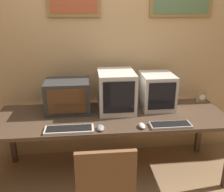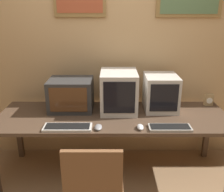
{
  "view_description": "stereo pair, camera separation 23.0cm",
  "coord_description": "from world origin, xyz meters",
  "px_view_note": "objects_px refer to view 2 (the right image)",
  "views": [
    {
      "loc": [
        -0.24,
        -1.45,
        1.76
      ],
      "look_at": [
        0.0,
        0.88,
        0.92
      ],
      "focal_mm": 40.0,
      "sensor_mm": 36.0,
      "label": 1
    },
    {
      "loc": [
        -0.01,
        -1.46,
        1.76
      ],
      "look_at": [
        0.0,
        0.88,
        0.92
      ],
      "focal_mm": 40.0,
      "sensor_mm": 36.0,
      "label": 2
    }
  ],
  "objects_px": {
    "keyboard_main": "(67,127)",
    "mouse_far_corner": "(139,127)",
    "monitor_left": "(70,95)",
    "mouse_near_keyboard": "(97,127)",
    "monitor_right": "(159,92)",
    "keyboard_side": "(169,127)",
    "monitor_center": "(118,91)",
    "desk_clock": "(207,100)"
  },
  "relations": [
    {
      "from": "mouse_near_keyboard",
      "to": "monitor_right",
      "type": "bearing_deg",
      "value": 36.6
    },
    {
      "from": "keyboard_main",
      "to": "mouse_far_corner",
      "type": "xyz_separation_m",
      "value": [
        0.66,
        -0.01,
        0.01
      ]
    },
    {
      "from": "keyboard_side",
      "to": "desk_clock",
      "type": "relative_size",
      "value": 2.96
    },
    {
      "from": "monitor_right",
      "to": "mouse_far_corner",
      "type": "relative_size",
      "value": 3.54
    },
    {
      "from": "mouse_near_keyboard",
      "to": "mouse_far_corner",
      "type": "xyz_separation_m",
      "value": [
        0.38,
        0.0,
        0.0
      ]
    },
    {
      "from": "monitor_center",
      "to": "monitor_left",
      "type": "bearing_deg",
      "value": 177.09
    },
    {
      "from": "mouse_far_corner",
      "to": "mouse_near_keyboard",
      "type": "bearing_deg",
      "value": -179.74
    },
    {
      "from": "monitor_left",
      "to": "keyboard_main",
      "type": "distance_m",
      "value": 0.49
    },
    {
      "from": "keyboard_main",
      "to": "desk_clock",
      "type": "bearing_deg",
      "value": 20.93
    },
    {
      "from": "mouse_far_corner",
      "to": "keyboard_side",
      "type": "bearing_deg",
      "value": 0.11
    },
    {
      "from": "monitor_left",
      "to": "monitor_right",
      "type": "distance_m",
      "value": 0.96
    },
    {
      "from": "keyboard_side",
      "to": "desk_clock",
      "type": "xyz_separation_m",
      "value": [
        0.56,
        0.58,
        0.05
      ]
    },
    {
      "from": "monitor_center",
      "to": "desk_clock",
      "type": "xyz_separation_m",
      "value": [
        1.02,
        0.13,
        -0.15
      ]
    },
    {
      "from": "monitor_center",
      "to": "monitor_right",
      "type": "bearing_deg",
      "value": 4.04
    },
    {
      "from": "monitor_left",
      "to": "mouse_near_keyboard",
      "type": "height_order",
      "value": "monitor_left"
    },
    {
      "from": "monitor_left",
      "to": "monitor_center",
      "type": "xyz_separation_m",
      "value": [
        0.51,
        -0.03,
        0.04
      ]
    },
    {
      "from": "keyboard_main",
      "to": "mouse_far_corner",
      "type": "height_order",
      "value": "mouse_far_corner"
    },
    {
      "from": "monitor_right",
      "to": "mouse_near_keyboard",
      "type": "relative_size",
      "value": 3.32
    },
    {
      "from": "keyboard_main",
      "to": "mouse_near_keyboard",
      "type": "relative_size",
      "value": 3.73
    },
    {
      "from": "monitor_left",
      "to": "mouse_far_corner",
      "type": "xyz_separation_m",
      "value": [
        0.69,
        -0.47,
        -0.15
      ]
    },
    {
      "from": "monitor_right",
      "to": "desk_clock",
      "type": "distance_m",
      "value": 0.59
    },
    {
      "from": "mouse_near_keyboard",
      "to": "desk_clock",
      "type": "bearing_deg",
      "value": 25.58
    },
    {
      "from": "mouse_near_keyboard",
      "to": "mouse_far_corner",
      "type": "bearing_deg",
      "value": 0.26
    },
    {
      "from": "monitor_right",
      "to": "desk_clock",
      "type": "relative_size",
      "value": 3.01
    },
    {
      "from": "mouse_far_corner",
      "to": "desk_clock",
      "type": "relative_size",
      "value": 0.85
    },
    {
      "from": "keyboard_side",
      "to": "monitor_center",
      "type": "bearing_deg",
      "value": 135.88
    },
    {
      "from": "keyboard_side",
      "to": "keyboard_main",
      "type": "bearing_deg",
      "value": 179.57
    },
    {
      "from": "monitor_right",
      "to": "keyboard_side",
      "type": "distance_m",
      "value": 0.51
    },
    {
      "from": "mouse_near_keyboard",
      "to": "keyboard_main",
      "type": "bearing_deg",
      "value": 178.13
    },
    {
      "from": "monitor_left",
      "to": "mouse_far_corner",
      "type": "relative_size",
      "value": 4.15
    },
    {
      "from": "monitor_center",
      "to": "mouse_far_corner",
      "type": "relative_size",
      "value": 4.03
    },
    {
      "from": "keyboard_side",
      "to": "desk_clock",
      "type": "distance_m",
      "value": 0.8
    },
    {
      "from": "keyboard_side",
      "to": "monitor_right",
      "type": "bearing_deg",
      "value": 91.19
    },
    {
      "from": "monitor_left",
      "to": "monitor_center",
      "type": "bearing_deg",
      "value": -2.91
    },
    {
      "from": "monitor_right",
      "to": "keyboard_side",
      "type": "relative_size",
      "value": 1.02
    },
    {
      "from": "monitor_center",
      "to": "mouse_far_corner",
      "type": "bearing_deg",
      "value": -67.23
    },
    {
      "from": "keyboard_main",
      "to": "mouse_near_keyboard",
      "type": "xyz_separation_m",
      "value": [
        0.28,
        -0.01,
        0.0
      ]
    },
    {
      "from": "monitor_right",
      "to": "monitor_center",
      "type": "bearing_deg",
      "value": -175.96
    },
    {
      "from": "keyboard_main",
      "to": "mouse_far_corner",
      "type": "relative_size",
      "value": 3.97
    },
    {
      "from": "monitor_right",
      "to": "monitor_left",
      "type": "bearing_deg",
      "value": -179.65
    },
    {
      "from": "keyboard_main",
      "to": "keyboard_side",
      "type": "height_order",
      "value": "same"
    },
    {
      "from": "monitor_left",
      "to": "keyboard_main",
      "type": "bearing_deg",
      "value": -86.15
    }
  ]
}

